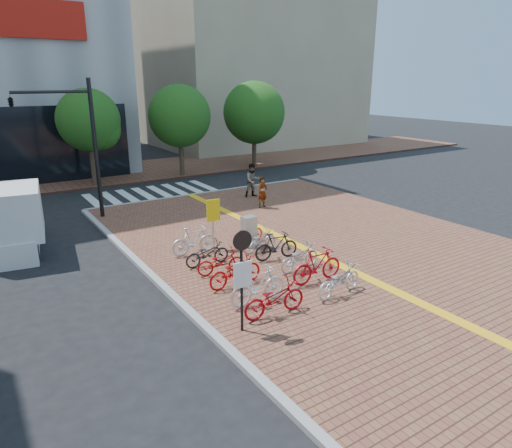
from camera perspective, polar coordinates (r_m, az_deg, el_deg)
ground at (r=16.15m, az=3.50°, el=-6.34°), size 120.00×120.00×0.00m
sidewalk at (r=15.12m, az=24.63°, el=-9.48°), size 14.00×34.00×0.15m
tactile_strip at (r=14.31m, az=22.45°, el=-10.37°), size 0.40×34.00×0.01m
kerb_west at (r=10.58m, az=1.96°, el=-20.12°), size 0.25×34.00×0.15m
kerb_north at (r=27.39m, az=-6.36°, el=3.82°), size 14.00×0.25×0.15m
far_sidewalk at (r=34.61m, az=-17.64°, el=6.00°), size 70.00×8.00×0.15m
building_beige at (r=51.45m, az=-1.55°, el=20.33°), size 20.00×18.00×18.00m
crosswalk at (r=28.24m, az=-12.73°, el=3.77°), size 7.50×4.00×0.01m
street_trees at (r=32.50m, az=-7.76°, el=13.13°), size 16.20×4.60×6.35m
bike_0 at (r=13.02m, az=2.30°, el=-9.28°), size 1.98×0.77×1.03m
bike_1 at (r=13.64m, az=0.28°, el=-7.70°), size 1.91×0.58×1.14m
bike_2 at (r=14.78m, az=-2.63°, el=-5.91°), size 1.95×0.75×1.01m
bike_3 at (r=15.70m, az=-4.42°, el=-4.76°), size 1.75×0.91×0.88m
bike_4 at (r=16.47m, az=-6.11°, el=-3.70°), size 1.69×0.60×0.88m
bike_5 at (r=17.56m, az=-7.75°, el=-2.04°), size 1.83×0.59×1.09m
bike_6 at (r=14.40m, az=10.36°, el=-6.92°), size 1.94×0.88×0.98m
bike_7 at (r=15.13m, az=7.67°, el=-5.17°), size 1.95×0.61×1.16m
bike_8 at (r=16.08m, az=5.46°, el=-4.13°), size 1.84×0.83×0.93m
bike_9 at (r=16.90m, az=2.56°, el=-2.75°), size 1.79×0.74×1.04m
bike_10 at (r=17.76m, az=0.49°, el=-2.06°), size 1.66×0.78×0.84m
bike_11 at (r=18.56m, az=-1.03°, el=-1.18°), size 1.69×0.88×0.85m
pedestrian_a at (r=23.70m, az=0.82°, el=3.99°), size 0.67×0.52×1.64m
pedestrian_b at (r=25.94m, az=-0.42°, el=5.47°), size 1.02×0.85×1.89m
utility_box at (r=18.23m, az=-0.89°, el=-0.90°), size 0.59×0.44×1.23m
yellow_sign at (r=17.79m, az=-5.40°, el=1.16°), size 0.54×0.16×2.00m
notice_sign at (r=11.69m, az=-1.74°, el=-5.65°), size 0.52×0.13×2.83m
traffic_light_pole at (r=22.51m, az=-23.48°, el=11.29°), size 3.48×1.34×6.49m
box_truck at (r=20.39m, az=-28.63°, el=0.41°), size 2.68×4.92×2.70m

